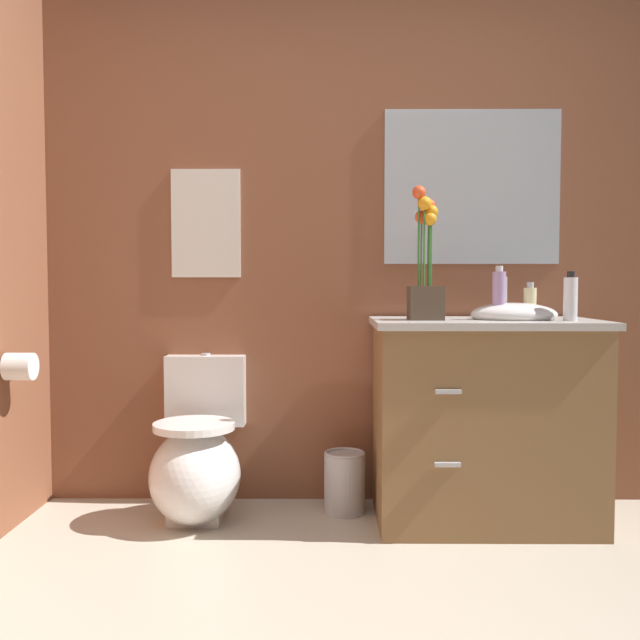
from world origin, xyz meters
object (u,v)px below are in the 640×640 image
Objects in this scene: lotion_bottle at (570,298)px; hand_wash_bottle at (499,295)px; wall_mirror at (472,187)px; vanity_cabinet at (485,418)px; soap_bottle at (530,302)px; trash_bin at (345,482)px; wall_poster at (206,223)px; toilet_paper_roll at (20,367)px; flower_vase at (425,273)px; toilet at (197,463)px.

hand_wash_bottle reaches higher than lotion_bottle.
wall_mirror is (-0.05, 0.32, 0.49)m from hand_wash_bottle.
soap_bottle is at bearing 19.03° from vanity_cabinet.
wall_mirror is at bearing 132.75° from soap_bottle.
trash_bin is 0.55× the size of wall_poster.
toilet_paper_roll is at bearing -178.50° from lotion_bottle.
flower_vase is 2.46× the size of hand_wash_bottle.
trash_bin is at bearing 169.56° from vanity_cabinet.
toilet is 4.42× the size of soap_bottle.
flower_vase is 1.68m from toilet_paper_roll.
flower_vase is at bearing -173.42° from vanity_cabinet.
wall_mirror is (1.22, 0.00, 0.16)m from wall_poster.
toilet is 1.25× the size of flower_vase.
wall_mirror is (0.58, 0.19, 1.31)m from trash_bin.
toilet is at bearing 177.82° from hand_wash_bottle.
hand_wash_bottle is (-0.16, -0.09, 0.03)m from soap_bottle.
vanity_cabinet is at bearing -160.97° from soap_bottle.
toilet_paper_roll is at bearing -167.92° from trash_bin.
toilet_paper_roll reaches higher than trash_bin.
toilet is at bearing 174.83° from lotion_bottle.
hand_wash_bottle is at bearing 4.38° from toilet_paper_roll.
toilet is 0.66× the size of vanity_cabinet.
flower_vase reaches higher than soap_bottle.
toilet_paper_roll reaches higher than toilet.
toilet_paper_roll is (-2.20, -0.06, -0.27)m from lotion_bottle.
toilet is 1.40× the size of wall_poster.
wall_mirror reaches higher than trash_bin.
wall_mirror reaches higher than wall_poster.
toilet reaches higher than trash_bin.
flower_vase reaches higher than hand_wash_bottle.
toilet_paper_roll is (-1.63, -0.14, -0.37)m from flower_vase.
flower_vase is at bearing -178.51° from hand_wash_bottle.
wall_poster reaches higher than hand_wash_bottle.
vanity_cabinet reaches higher than trash_bin.
vanity_cabinet is 0.61m from lotion_bottle.
wall_poster is at bearing 90.00° from toilet.
wall_poster is at bearing 34.84° from toilet_paper_roll.
lotion_bottle is at bearing -5.17° from toilet.
wall_mirror reaches higher than flower_vase.
vanity_cabinet is at bearing -1.24° from toilet.
toilet is at bearing -178.23° from soap_bottle.
toilet_paper_roll is (-0.67, -0.20, 0.44)m from toilet.
lotion_bottle is at bearing -52.19° from wall_mirror.
flower_vase is 0.32m from hand_wash_bottle.
hand_wash_bottle is 1.96m from toilet_paper_roll.
toilet is at bearing 176.66° from flower_vase.
soap_bottle is at bearing -2.74° from trash_bin.
flower_vase is at bearing -3.34° from toilet.
lotion_bottle is (0.57, -0.08, -0.10)m from flower_vase.
hand_wash_bottle is 1.05m from trash_bin.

